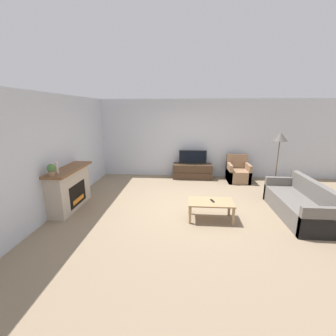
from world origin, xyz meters
The scene contains 13 objects.
ground_plane centered at (0.00, 0.00, 0.00)m, with size 24.00×24.00×0.00m, color #89755B.
wall_back centered at (0.00, 2.61, 1.35)m, with size 12.00×0.06×2.70m.
wall_left centered at (-3.07, 0.00, 1.35)m, with size 0.06×12.00×2.70m.
fireplace centered at (-2.84, -0.40, 0.51)m, with size 0.51×1.52×1.00m.
mantel_vase_left centered at (-2.83, -0.85, 1.13)m, with size 0.08×0.08×0.27m.
potted_plant centered at (-2.83, -1.04, 1.14)m, with size 0.17×0.17×0.25m.
tv_stand centered at (0.19, 2.30, 0.26)m, with size 1.34×0.49×0.51m.
tv centered at (0.19, 2.30, 0.73)m, with size 0.94×0.18×0.48m.
armchair centered at (1.70, 2.10, 0.29)m, with size 0.70×0.76×0.87m.
coffee_table centered at (0.50, -0.75, 0.36)m, with size 0.97×0.55×0.41m.
remote centered at (0.53, -0.73, 0.42)m, with size 0.09×0.15×0.02m.
couch centered at (2.49, -0.45, 0.28)m, with size 0.81×1.98×0.81m.
floor_lamp centered at (2.41, 0.80, 1.55)m, with size 0.38×0.38×1.76m.
Camera 1 is at (-0.08, -5.31, 2.33)m, focal length 24.00 mm.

